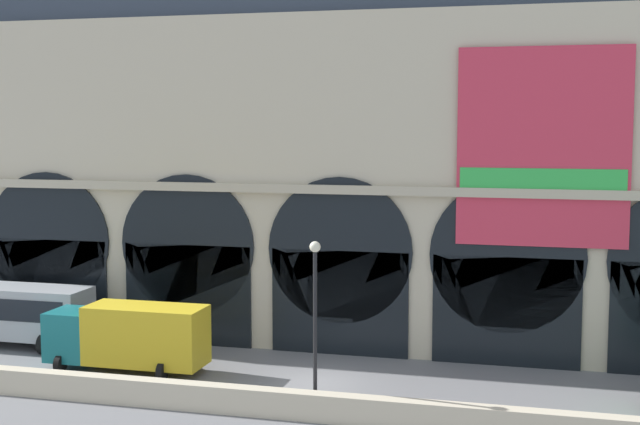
{
  "coord_description": "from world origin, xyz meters",
  "views": [
    {
      "loc": [
        9.92,
        -36.71,
        11.53
      ],
      "look_at": [
        -1.01,
        5.0,
        7.08
      ],
      "focal_mm": 49.36,
      "sensor_mm": 36.0,
      "label": 1
    }
  ],
  "objects": [
    {
      "name": "station_building",
      "position": [
        0.06,
        7.15,
        9.89
      ],
      "size": [
        50.12,
        4.72,
        20.44
      ],
      "color": "beige",
      "rests_on": "ground"
    },
    {
      "name": "ground_plane",
      "position": [
        0.0,
        0.0,
        0.0
      ],
      "size": [
        200.0,
        200.0,
        0.0
      ],
      "primitive_type": "plane",
      "color": "slate"
    },
    {
      "name": "street_lamp_quayside",
      "position": [
        1.14,
        -3.95,
        4.41
      ],
      "size": [
        0.44,
        0.44,
        6.9
      ],
      "color": "black",
      "rests_on": "ground"
    },
    {
      "name": "box_truck_midwest",
      "position": [
        -8.76,
        -0.42,
        1.7
      ],
      "size": [
        7.5,
        2.91,
        3.12
      ],
      "color": "#19727A",
      "rests_on": "ground"
    },
    {
      "name": "quay_parapet_wall",
      "position": [
        0.0,
        -4.75,
        0.55
      ],
      "size": [
        90.0,
        0.7,
        1.09
      ],
      "primitive_type": "cube",
      "color": "beige",
      "rests_on": "ground"
    }
  ]
}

